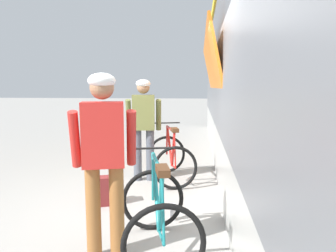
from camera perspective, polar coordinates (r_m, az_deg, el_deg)
name	(u,v)px	position (r m, az deg, el deg)	size (l,w,h in m)	color
ground_plane	(126,214)	(4.19, -7.70, -15.80)	(80.00, 80.00, 0.00)	gray
cyclist_near_in_red	(104,150)	(2.93, -11.84, -4.33)	(0.66, 0.41, 1.76)	#935B2D
cyclist_far_in_olive	(144,121)	(5.34, -4.54, 0.98)	(0.64, 0.36, 1.76)	#4C515B
bicycle_near_teal	(158,214)	(3.12, -1.93, -16.04)	(0.94, 1.21, 0.99)	black
bicycle_far_red	(171,158)	(5.40, 0.53, -5.94)	(0.95, 1.21, 0.99)	black
backpack_on_platform	(106,191)	(4.46, -11.41, -11.64)	(0.28, 0.18, 0.40)	maroon
water_bottle_near_the_bikes	(173,212)	(3.93, 0.90, -15.59)	(0.07, 0.07, 0.22)	silver
water_bottle_by_the_backpack	(121,193)	(4.67, -8.77, -12.12)	(0.07, 0.07, 0.18)	silver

